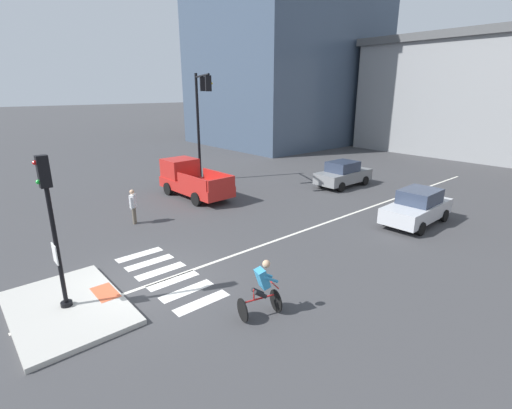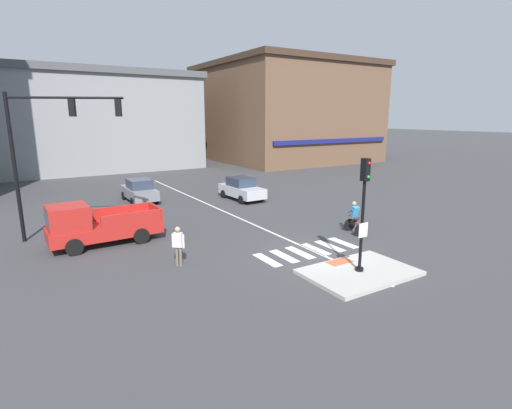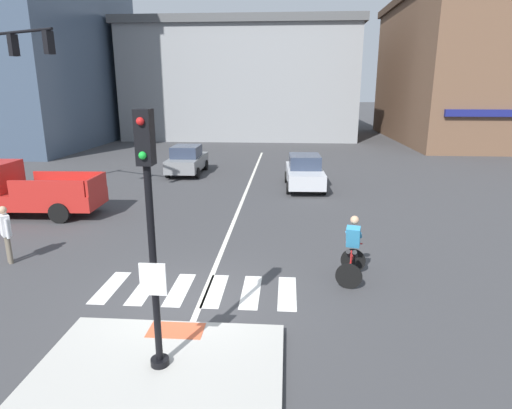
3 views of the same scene
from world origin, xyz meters
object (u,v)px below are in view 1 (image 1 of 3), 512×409
car_grey_westbound_distant (343,174)px  traffic_light_mast (201,109)px  pickup_truck_red_cross_left (191,180)px  cyclist (262,288)px  pedestrian_at_curb_left (133,204)px  signal_pole (52,220)px  car_silver_eastbound_far (417,207)px

car_grey_westbound_distant → traffic_light_mast: bearing=-130.7°
pickup_truck_red_cross_left → cyclist: (11.94, -4.96, -0.11)m
car_grey_westbound_distant → cyclist: cyclist is taller
traffic_light_mast → pickup_truck_red_cross_left: (1.48, -1.84, -3.93)m
pickup_truck_red_cross_left → cyclist: pickup_truck_red_cross_left is taller
cyclist → pedestrian_at_curb_left: bearing=177.7°
signal_pole → car_grey_westbound_distant: size_ratio=1.06×
pedestrian_at_curb_left → car_silver_eastbound_far: bearing=49.4°
car_grey_westbound_distant → pedestrian_at_curb_left: (-2.07, -13.34, 0.17)m
signal_pole → pickup_truck_red_cross_left: size_ratio=0.84×
car_grey_westbound_distant → car_silver_eastbound_far: bearing=-25.8°
traffic_light_mast → car_grey_westbound_distant: size_ratio=1.73×
pickup_truck_red_cross_left → signal_pole: bearing=-48.3°
pedestrian_at_curb_left → traffic_light_mast: bearing=121.2°
traffic_light_mast → car_grey_westbound_distant: 10.01m
signal_pole → traffic_light_mast: bearing=131.2°
traffic_light_mast → car_grey_westbound_distant: bearing=49.3°
cyclist → signal_pole: bearing=-133.2°
traffic_light_mast → pickup_truck_red_cross_left: traffic_light_mast is taller
car_silver_eastbound_far → pickup_truck_red_cross_left: pickup_truck_red_cross_left is taller
signal_pole → traffic_light_mast: (-9.56, 10.91, 2.13)m
pedestrian_at_curb_left → car_grey_westbound_distant: bearing=81.2°
car_grey_westbound_distant → pedestrian_at_curb_left: 13.50m
car_grey_westbound_distant → signal_pole: bearing=-78.6°
cyclist → pedestrian_at_curb_left: 9.53m
traffic_light_mast → pedestrian_at_curb_left: (3.89, -6.41, -3.93)m
traffic_light_mast → cyclist: size_ratio=4.22×
traffic_light_mast → car_silver_eastbound_far: size_ratio=1.71×
signal_pole → pedestrian_at_curb_left: signal_pole is taller
signal_pole → car_silver_eastbound_far: signal_pole is taller
traffic_light_mast → pickup_truck_red_cross_left: size_ratio=1.37×
cyclist → pickup_truck_red_cross_left: bearing=157.4°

